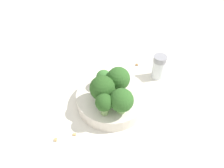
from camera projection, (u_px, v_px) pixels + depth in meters
name	position (u px, v px, depth m)	size (l,w,h in m)	color
ground_plane	(112.00, 103.00, 0.56)	(3.00, 3.00, 0.00)	silver
bowl	(112.00, 98.00, 0.54)	(0.18, 0.18, 0.03)	silver
broccoli_floret_0	(122.00, 101.00, 0.47)	(0.05, 0.05, 0.06)	#84AD66
broccoli_floret_1	(104.00, 103.00, 0.47)	(0.04, 0.04, 0.06)	#7A9E5B
broccoli_floret_2	(104.00, 78.00, 0.53)	(0.04, 0.04, 0.05)	#8EB770
broccoli_floret_3	(102.00, 88.00, 0.49)	(0.06, 0.06, 0.07)	#8EB770
broccoli_floret_4	(118.00, 79.00, 0.51)	(0.06, 0.06, 0.07)	#84AD66
pepper_shaker	(159.00, 67.00, 0.60)	(0.04, 0.04, 0.07)	silver
almond_crumb_0	(55.00, 139.00, 0.48)	(0.01, 0.01, 0.01)	tan
almond_crumb_1	(74.00, 134.00, 0.49)	(0.01, 0.00, 0.01)	tan
almond_crumb_2	(137.00, 64.00, 0.66)	(0.01, 0.01, 0.01)	olive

